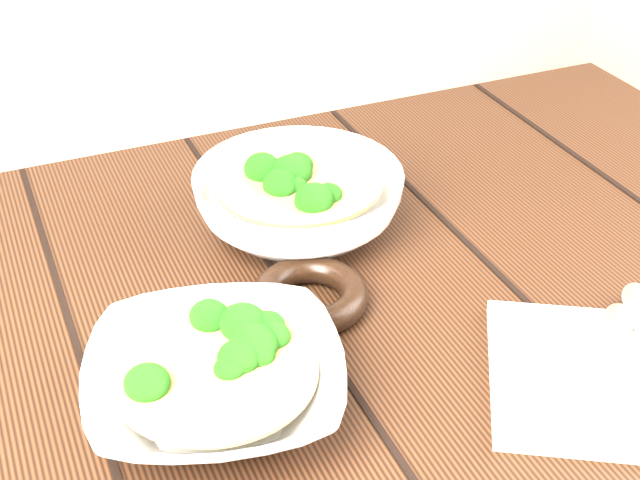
{
  "coord_description": "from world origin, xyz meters",
  "views": [
    {
      "loc": [
        -0.26,
        -0.59,
        1.26
      ],
      "look_at": [
        0.01,
        0.05,
        0.8
      ],
      "focal_mm": 50.0,
      "sensor_mm": 36.0,
      "label": 1
    }
  ],
  "objects_px": {
    "soup_bowl_front": "(216,382)",
    "napkin": "(621,380)",
    "table": "(328,412)",
    "soup_bowl_back": "(298,199)",
    "trivet": "(310,295)"
  },
  "relations": [
    {
      "from": "table",
      "to": "soup_bowl_back",
      "type": "bearing_deg",
      "value": 78.32
    },
    {
      "from": "soup_bowl_front",
      "to": "soup_bowl_back",
      "type": "height_order",
      "value": "soup_bowl_back"
    },
    {
      "from": "napkin",
      "to": "trivet",
      "type": "bearing_deg",
      "value": 165.18
    },
    {
      "from": "soup_bowl_front",
      "to": "soup_bowl_back",
      "type": "bearing_deg",
      "value": 53.92
    },
    {
      "from": "table",
      "to": "trivet",
      "type": "bearing_deg",
      "value": 115.37
    },
    {
      "from": "table",
      "to": "soup_bowl_back",
      "type": "relative_size",
      "value": 4.92
    },
    {
      "from": "table",
      "to": "soup_bowl_front",
      "type": "relative_size",
      "value": 4.77
    },
    {
      "from": "trivet",
      "to": "soup_bowl_back",
      "type": "bearing_deg",
      "value": 72.25
    },
    {
      "from": "table",
      "to": "napkin",
      "type": "height_order",
      "value": "napkin"
    },
    {
      "from": "table",
      "to": "napkin",
      "type": "distance_m",
      "value": 0.29
    },
    {
      "from": "table",
      "to": "soup_bowl_front",
      "type": "distance_m",
      "value": 0.21
    },
    {
      "from": "soup_bowl_front",
      "to": "napkin",
      "type": "distance_m",
      "value": 0.33
    },
    {
      "from": "table",
      "to": "soup_bowl_front",
      "type": "height_order",
      "value": "soup_bowl_front"
    },
    {
      "from": "table",
      "to": "trivet",
      "type": "distance_m",
      "value": 0.14
    },
    {
      "from": "soup_bowl_back",
      "to": "trivet",
      "type": "bearing_deg",
      "value": -107.75
    }
  ]
}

